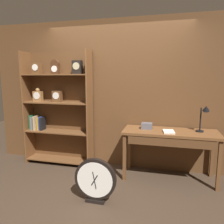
{
  "coord_description": "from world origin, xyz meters",
  "views": [
    {
      "loc": [
        0.84,
        -2.44,
        1.62
      ],
      "look_at": [
        0.08,
        0.58,
        1.11
      ],
      "focal_mm": 34.36,
      "sensor_mm": 36.0,
      "label": 1
    }
  ],
  "objects": [
    {
      "name": "round_clock_large",
      "position": [
        0.0,
        0.01,
        0.3
      ],
      "size": [
        0.55,
        0.11,
        0.59
      ],
      "color": "black",
      "rests_on": "ground"
    },
    {
      "name": "workbench",
      "position": [
        0.93,
        0.9,
        0.69
      ],
      "size": [
        1.46,
        0.56,
        0.79
      ],
      "color": "brown",
      "rests_on": "ground"
    },
    {
      "name": "toolbox_small",
      "position": [
        0.56,
        0.98,
        0.83
      ],
      "size": [
        0.17,
        0.13,
        0.1
      ],
      "primitive_type": "cube",
      "color": "#595960",
      "rests_on": "workbench"
    },
    {
      "name": "ground_plane",
      "position": [
        0.0,
        0.0,
        0.0
      ],
      "size": [
        10.0,
        10.0,
        0.0
      ],
      "primitive_type": "plane",
      "color": "#3D2D21"
    },
    {
      "name": "open_repair_manual",
      "position": [
        0.9,
        0.83,
        0.8
      ],
      "size": [
        0.19,
        0.24,
        0.02
      ],
      "primitive_type": "cube",
      "rotation": [
        0.0,
        0.0,
        0.12
      ],
      "color": "silver",
      "rests_on": "workbench"
    },
    {
      "name": "back_wood_panel",
      "position": [
        0.0,
        1.27,
        1.3
      ],
      "size": [
        4.8,
        0.05,
        2.6
      ],
      "primitive_type": "cube",
      "color": "brown",
      "rests_on": "ground"
    },
    {
      "name": "bookshelf",
      "position": [
        -1.09,
        1.09,
        1.06
      ],
      "size": [
        1.27,
        0.31,
        2.07
      ],
      "color": "brown",
      "rests_on": "ground"
    },
    {
      "name": "desk_lamp",
      "position": [
        1.41,
        0.96,
        1.06
      ],
      "size": [
        0.18,
        0.18,
        0.43
      ],
      "color": "black",
      "rests_on": "workbench"
    }
  ]
}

